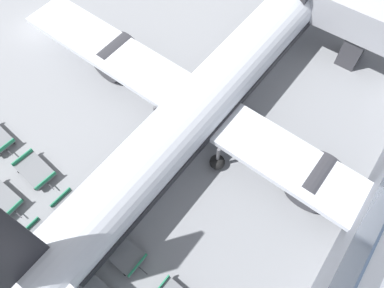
{
  "coord_description": "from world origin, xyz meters",
  "views": [
    {
      "loc": [
        26.25,
        -13.04,
        24.06
      ],
      "look_at": [
        19.07,
        -2.95,
        2.41
      ],
      "focal_mm": 35.0,
      "sensor_mm": 36.0,
      "label": 1
    }
  ],
  "objects_px": {
    "baggage_dolly_row_mid_b_col_d": "(43,242)",
    "baggage_dolly_row_far_col_e": "(122,253)",
    "baggage_dolly_row_mid_a_col_d": "(4,280)",
    "baggage_dolly_row_mid_b_col_c": "(1,199)",
    "baggage_dolly_row_far_col_d": "(75,211)",
    "airplane": "(210,96)",
    "baggage_dolly_row_far_col_c": "(35,171)"
  },
  "relations": [
    {
      "from": "baggage_dolly_row_mid_b_col_d",
      "to": "baggage_dolly_row_far_col_e",
      "type": "xyz_separation_m",
      "value": [
        4.5,
        2.38,
        0.0
      ]
    },
    {
      "from": "baggage_dolly_row_far_col_e",
      "to": "baggage_dolly_row_far_col_c",
      "type": "bearing_deg",
      "value": 174.75
    },
    {
      "from": "baggage_dolly_row_mid_a_col_d",
      "to": "baggage_dolly_row_mid_b_col_d",
      "type": "relative_size",
      "value": 1.0
    },
    {
      "from": "airplane",
      "to": "baggage_dolly_row_far_col_e",
      "type": "bearing_deg",
      "value": -83.37
    },
    {
      "from": "baggage_dolly_row_far_col_d",
      "to": "baggage_dolly_row_far_col_c",
      "type": "bearing_deg",
      "value": 173.24
    },
    {
      "from": "baggage_dolly_row_mid_a_col_d",
      "to": "baggage_dolly_row_far_col_c",
      "type": "relative_size",
      "value": 1.0
    },
    {
      "from": "airplane",
      "to": "baggage_dolly_row_far_col_c",
      "type": "relative_size",
      "value": 10.49
    },
    {
      "from": "baggage_dolly_row_mid_b_col_c",
      "to": "baggage_dolly_row_far_col_d",
      "type": "height_order",
      "value": "same"
    },
    {
      "from": "baggage_dolly_row_far_col_c",
      "to": "baggage_dolly_row_far_col_e",
      "type": "relative_size",
      "value": 1.01
    },
    {
      "from": "baggage_dolly_row_far_col_c",
      "to": "baggage_dolly_row_far_col_d",
      "type": "xyz_separation_m",
      "value": [
        4.38,
        -0.52,
        0.0
      ]
    },
    {
      "from": "baggage_dolly_row_mid_a_col_d",
      "to": "baggage_dolly_row_far_col_e",
      "type": "distance_m",
      "value": 7.13
    },
    {
      "from": "baggage_dolly_row_mid_a_col_d",
      "to": "baggage_dolly_row_far_col_d",
      "type": "distance_m",
      "value": 5.64
    },
    {
      "from": "baggage_dolly_row_mid_a_col_d",
      "to": "baggage_dolly_row_far_col_e",
      "type": "xyz_separation_m",
      "value": [
        4.71,
        5.35,
        0.0
      ]
    },
    {
      "from": "baggage_dolly_row_far_col_d",
      "to": "baggage_dolly_row_far_col_e",
      "type": "distance_m",
      "value": 4.3
    },
    {
      "from": "airplane",
      "to": "baggage_dolly_row_far_col_e",
      "type": "height_order",
      "value": "airplane"
    },
    {
      "from": "baggage_dolly_row_mid_b_col_d",
      "to": "baggage_dolly_row_far_col_e",
      "type": "height_order",
      "value": "same"
    },
    {
      "from": "baggage_dolly_row_far_col_e",
      "to": "baggage_dolly_row_mid_a_col_d",
      "type": "bearing_deg",
      "value": -131.38
    },
    {
      "from": "baggage_dolly_row_mid_a_col_d",
      "to": "baggage_dolly_row_far_col_c",
      "type": "height_order",
      "value": "same"
    },
    {
      "from": "baggage_dolly_row_mid_a_col_d",
      "to": "baggage_dolly_row_far_col_d",
      "type": "bearing_deg",
      "value": 85.71
    },
    {
      "from": "baggage_dolly_row_mid_b_col_d",
      "to": "baggage_dolly_row_far_col_c",
      "type": "xyz_separation_m",
      "value": [
        -4.17,
        3.17,
        0.0
      ]
    },
    {
      "from": "airplane",
      "to": "baggage_dolly_row_mid_b_col_c",
      "type": "bearing_deg",
      "value": -119.36
    },
    {
      "from": "baggage_dolly_row_far_col_d",
      "to": "baggage_dolly_row_mid_a_col_d",
      "type": "bearing_deg",
      "value": -94.29
    },
    {
      "from": "airplane",
      "to": "baggage_dolly_row_mid_b_col_c",
      "type": "distance_m",
      "value": 15.73
    },
    {
      "from": "baggage_dolly_row_mid_b_col_c",
      "to": "baggage_dolly_row_far_col_e",
      "type": "distance_m",
      "value": 9.16
    },
    {
      "from": "baggage_dolly_row_mid_a_col_d",
      "to": "baggage_dolly_row_far_col_d",
      "type": "xyz_separation_m",
      "value": [
        0.42,
        5.63,
        0.0
      ]
    },
    {
      "from": "baggage_dolly_row_mid_a_col_d",
      "to": "baggage_dolly_row_mid_b_col_d",
      "type": "distance_m",
      "value": 2.98
    },
    {
      "from": "airplane",
      "to": "baggage_dolly_row_far_col_d",
      "type": "distance_m",
      "value": 11.92
    },
    {
      "from": "airplane",
      "to": "baggage_dolly_row_mid_a_col_d",
      "type": "height_order",
      "value": "airplane"
    },
    {
      "from": "baggage_dolly_row_far_col_d",
      "to": "baggage_dolly_row_far_col_e",
      "type": "height_order",
      "value": "same"
    },
    {
      "from": "baggage_dolly_row_far_col_c",
      "to": "baggage_dolly_row_far_col_d",
      "type": "relative_size",
      "value": 1.01
    },
    {
      "from": "airplane",
      "to": "baggage_dolly_row_mid_a_col_d",
      "type": "distance_m",
      "value": 17.4
    },
    {
      "from": "baggage_dolly_row_mid_b_col_c",
      "to": "baggage_dolly_row_far_col_e",
      "type": "bearing_deg",
      "value": 12.59
    }
  ]
}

